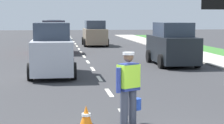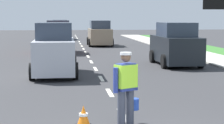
% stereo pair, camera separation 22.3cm
% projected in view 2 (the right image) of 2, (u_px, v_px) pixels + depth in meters
% --- Properties ---
extents(ground_plane, '(96.00, 96.00, 0.00)m').
position_uv_depth(ground_plane, '(85.00, 52.00, 28.02)').
color(ground_plane, '#333335').
extents(lane_center_line, '(0.14, 46.40, 0.01)m').
position_uv_depth(lane_center_line, '(83.00, 47.00, 32.16)').
color(lane_center_line, silver).
rests_on(lane_center_line, ground).
extents(road_worker, '(0.64, 0.60, 1.67)m').
position_uv_depth(road_worker, '(126.00, 85.00, 8.88)').
color(road_worker, '#383D4C').
rests_on(road_worker, ground).
extents(lane_direction_sign, '(1.16, 0.11, 3.20)m').
position_uv_depth(lane_direction_sign, '(223.00, 18.00, 14.05)').
color(lane_direction_sign, gray).
rests_on(lane_direction_sign, ground).
extents(traffic_cone_near, '(0.36, 0.36, 0.49)m').
position_uv_depth(traffic_cone_near, '(84.00, 116.00, 8.89)').
color(traffic_cone_near, black).
rests_on(traffic_cone_near, ground).
extents(car_parked_far, '(2.01, 4.14, 2.17)m').
position_uv_depth(car_parked_far, '(175.00, 45.00, 20.24)').
color(car_parked_far, black).
rests_on(car_parked_far, ground).
extents(car_outgoing_far, '(2.05, 4.15, 2.15)m').
position_uv_depth(car_outgoing_far, '(100.00, 34.00, 34.03)').
color(car_outgoing_far, gray).
rests_on(car_outgoing_far, ground).
extents(car_oncoming_lead, '(1.88, 4.00, 2.20)m').
position_uv_depth(car_oncoming_lead, '(54.00, 51.00, 16.72)').
color(car_oncoming_lead, silver).
rests_on(car_oncoming_lead, ground).
extents(car_oncoming_second, '(1.92, 3.98, 2.22)m').
position_uv_depth(car_oncoming_second, '(58.00, 38.00, 27.14)').
color(car_oncoming_second, red).
rests_on(car_oncoming_second, ground).
extents(car_oncoming_third, '(1.91, 4.38, 2.13)m').
position_uv_depth(car_oncoming_third, '(60.00, 30.00, 43.63)').
color(car_oncoming_third, '#1E4799').
rests_on(car_oncoming_third, ground).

